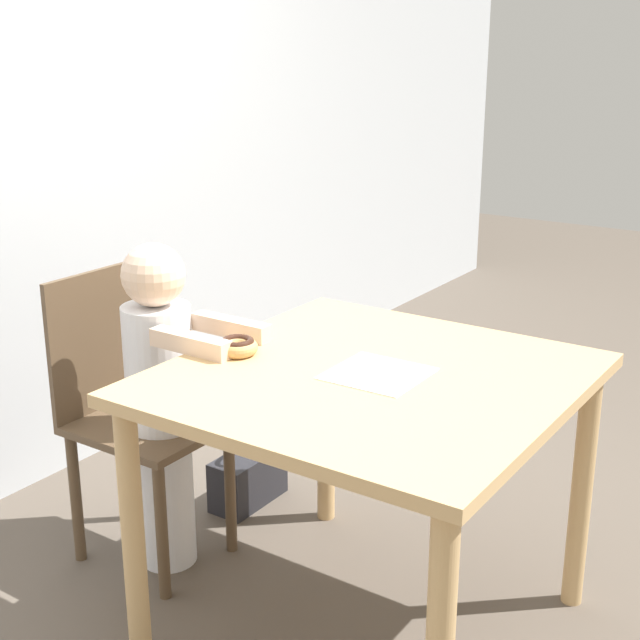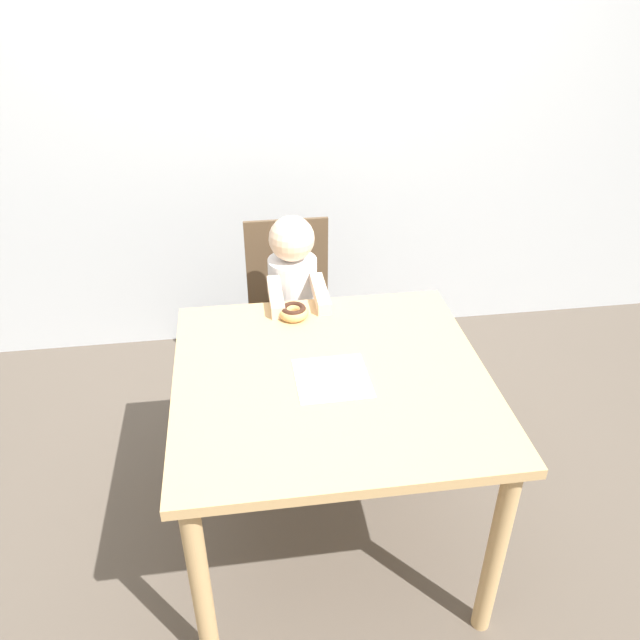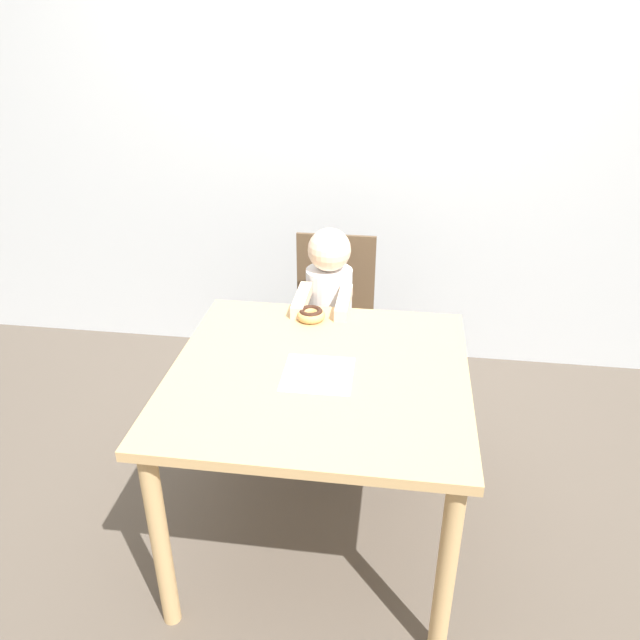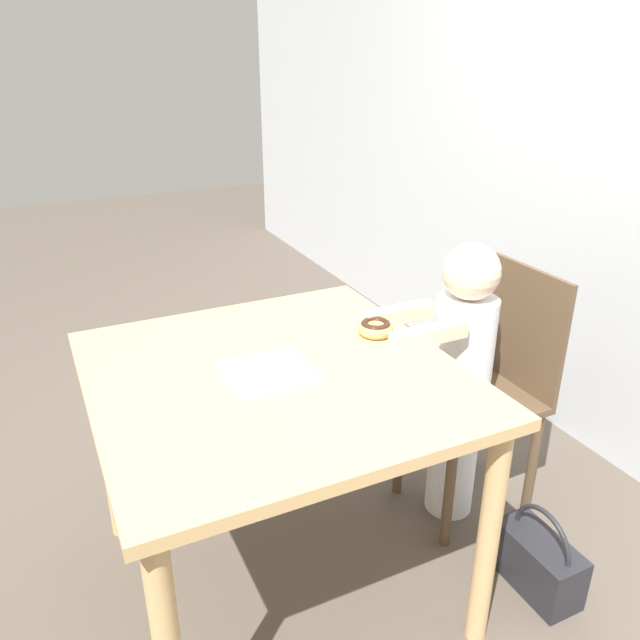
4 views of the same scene
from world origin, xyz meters
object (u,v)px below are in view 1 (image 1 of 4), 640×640
(child_figure, at_px, (162,400))
(handbag, at_px, (248,476))
(chair, at_px, (133,415))
(donut, at_px, (237,346))

(child_figure, distance_m, handbag, 0.63)
(chair, bearing_deg, handbag, -12.86)
(handbag, bearing_deg, chair, 167.14)
(chair, height_order, child_figure, child_figure)
(child_figure, xyz_separation_m, handbag, (0.43, 0.03, -0.45))
(chair, distance_m, donut, 0.56)
(chair, distance_m, handbag, 0.58)
(handbag, bearing_deg, child_figure, -176.11)
(chair, bearing_deg, donut, -93.82)
(chair, xyz_separation_m, handbag, (0.43, -0.10, -0.37))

